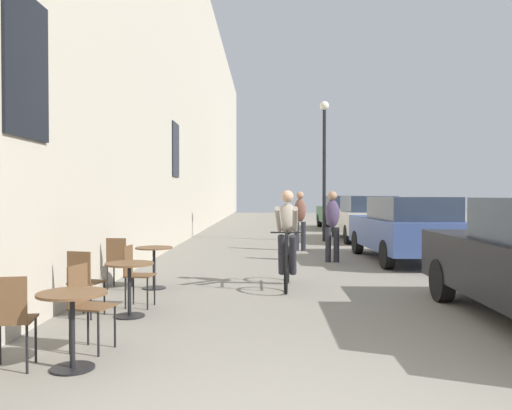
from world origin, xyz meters
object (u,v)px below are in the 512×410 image
at_px(cafe_table_near, 72,314).
at_px(cafe_chair_near_toward_street, 86,301).
at_px(pedestrian_near, 332,222).
at_px(street_lamp, 324,153).
at_px(parked_car_third, 365,217).
at_px(cafe_chair_mid_toward_wall, 135,271).
at_px(pedestrian_mid, 300,217).
at_px(cyclist_on_bicycle, 287,241).
at_px(parked_car_fourth, 341,212).
at_px(cafe_chair_mid_toward_street, 84,279).
at_px(cafe_chair_near_toward_wall, 10,316).
at_px(cafe_chair_far_toward_street, 118,259).
at_px(parked_car_second, 406,228).
at_px(cafe_table_mid, 129,278).
at_px(cafe_table_far, 154,259).

height_order(cafe_table_near, cafe_chair_near_toward_street, cafe_chair_near_toward_street).
relative_size(pedestrian_near, street_lamp, 0.35).
relative_size(street_lamp, parked_car_third, 1.10).
bearing_deg(cafe_chair_mid_toward_wall, pedestrian_mid, 68.78).
height_order(cyclist_on_bicycle, parked_car_fourth, cyclist_on_bicycle).
xyz_separation_m(cafe_chair_mid_toward_street, pedestrian_near, (4.03, 5.68, 0.45)).
bearing_deg(cafe_chair_near_toward_wall, pedestrian_near, 62.80).
distance_m(cafe_chair_far_toward_street, pedestrian_near, 5.54).
relative_size(cafe_chair_near_toward_street, cafe_chair_far_toward_street, 1.00).
bearing_deg(pedestrian_near, cafe_chair_near_toward_street, -116.36).
xyz_separation_m(cafe_chair_mid_toward_wall, parked_car_second, (5.34, 5.21, 0.30)).
relative_size(cafe_chair_mid_toward_street, cafe_chair_far_toward_street, 1.00).
distance_m(cafe_chair_near_toward_street, street_lamp, 13.45).
bearing_deg(cafe_table_near, parked_car_fourth, 74.55).
xyz_separation_m(cafe_chair_mid_toward_street, cafe_chair_mid_toward_wall, (0.51, 0.67, 0.00)).
xyz_separation_m(cafe_chair_near_toward_street, parked_car_fourth, (5.52, 19.14, 0.31)).
distance_m(cafe_chair_far_toward_street, street_lamp, 10.57).
relative_size(cafe_table_near, pedestrian_mid, 0.42).
bearing_deg(parked_car_fourth, cafe_table_mid, -107.17).
height_order(cafe_chair_near_toward_wall, pedestrian_mid, pedestrian_mid).
relative_size(cafe_chair_near_toward_wall, cafe_chair_far_toward_street, 1.00).
bearing_deg(cafe_chair_mid_toward_street, cafe_chair_far_toward_street, 93.66).
relative_size(cafe_chair_mid_toward_street, parked_car_fourth, 0.20).
height_order(cafe_table_far, cyclist_on_bicycle, cyclist_on_bicycle).
height_order(pedestrian_near, street_lamp, street_lamp).
bearing_deg(cafe_chair_mid_toward_street, parked_car_fourth, 71.18).
distance_m(pedestrian_mid, parked_car_fourth, 9.94).
bearing_deg(cafe_table_mid, cafe_chair_mid_toward_wall, 97.22).
xyz_separation_m(cafe_chair_near_toward_street, cyclist_on_bicycle, (2.26, 3.78, 0.29)).
relative_size(cyclist_on_bicycle, street_lamp, 0.36).
height_order(cafe_chair_near_toward_street, cafe_chair_far_toward_street, same).
bearing_deg(cafe_chair_mid_toward_street, pedestrian_near, 54.64).
bearing_deg(cafe_table_far, pedestrian_near, 44.97).
xyz_separation_m(cafe_table_far, pedestrian_near, (3.56, 3.55, 0.45)).
height_order(cafe_table_far, parked_car_third, parked_car_third).
bearing_deg(cafe_table_mid, parked_car_second, 47.81).
distance_m(parked_car_second, parked_car_fourth, 11.87).
relative_size(street_lamp, parked_car_second, 1.09).
distance_m(cafe_chair_near_toward_wall, cafe_table_far, 4.19).
xyz_separation_m(cafe_chair_near_toward_wall, pedestrian_mid, (3.36, 10.21, 0.46)).
bearing_deg(cafe_chair_mid_toward_street, cafe_table_near, -73.10).
distance_m(cafe_table_mid, cyclist_on_bicycle, 3.21).
bearing_deg(street_lamp, cafe_chair_near_toward_street, -107.41).
bearing_deg(street_lamp, pedestrian_mid, -109.13).
bearing_deg(cafe_table_far, pedestrian_mid, 63.97).
relative_size(cafe_table_near, street_lamp, 0.15).
bearing_deg(cafe_chair_mid_toward_wall, parked_car_fourth, 72.03).
height_order(cafe_chair_far_toward_street, parked_car_third, parked_car_third).
distance_m(cafe_chair_near_toward_wall, pedestrian_mid, 10.76).
bearing_deg(cafe_chair_mid_toward_street, cafe_chair_near_toward_street, -69.27).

